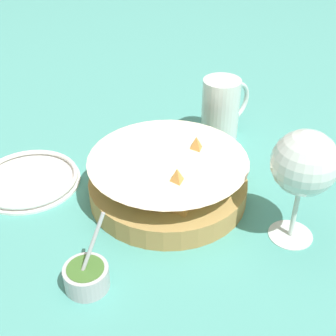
# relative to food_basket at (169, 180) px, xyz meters

# --- Properties ---
(ground_plane) EXTENTS (4.00, 4.00, 0.00)m
(ground_plane) POSITION_rel_food_basket_xyz_m (0.03, 0.03, -0.03)
(ground_plane) COLOR teal
(food_basket) EXTENTS (0.25, 0.25, 0.09)m
(food_basket) POSITION_rel_food_basket_xyz_m (0.00, 0.00, 0.00)
(food_basket) COLOR #B2894C
(food_basket) RESTS_ON ground_plane
(sauce_cup) EXTENTS (0.07, 0.06, 0.11)m
(sauce_cup) POSITION_rel_food_basket_xyz_m (-0.20, -0.07, -0.01)
(sauce_cup) COLOR #B7B7BC
(sauce_cup) RESTS_ON ground_plane
(wine_glass) EXTENTS (0.09, 0.09, 0.17)m
(wine_glass) POSITION_rel_food_basket_xyz_m (0.07, -0.19, 0.09)
(wine_glass) COLOR silver
(wine_glass) RESTS_ON ground_plane
(beer_mug) EXTENTS (0.12, 0.07, 0.12)m
(beer_mug) POSITION_rel_food_basket_xyz_m (0.20, 0.07, 0.02)
(beer_mug) COLOR silver
(beer_mug) RESTS_ON ground_plane
(side_plate) EXTENTS (0.17, 0.17, 0.01)m
(side_plate) POSITION_rel_food_basket_xyz_m (-0.15, 0.19, -0.03)
(side_plate) COLOR white
(side_plate) RESTS_ON ground_plane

